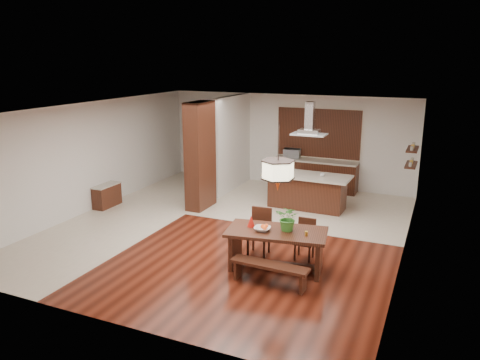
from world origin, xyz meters
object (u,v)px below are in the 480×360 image
at_px(dining_table, 276,241).
at_px(dining_chair_left, 259,232).
at_px(microwave, 292,153).
at_px(island_cup, 322,175).
at_px(dining_chair_right, 304,240).
at_px(range_hood, 310,119).
at_px(hallway_console, 107,196).
at_px(kitchen_island, 307,191).
at_px(fruit_bowl, 262,229).
at_px(pendant_lantern, 278,157).
at_px(dining_bench, 269,274).
at_px(foliage_plant, 288,218).

height_order(dining_table, dining_chair_left, dining_chair_left).
bearing_deg(microwave, island_cup, -61.40).
bearing_deg(dining_chair_right, range_hood, 104.56).
relative_size(hallway_console, kitchen_island, 0.37).
bearing_deg(kitchen_island, fruit_bowl, -84.86).
height_order(dining_table, pendant_lantern, pendant_lantern).
bearing_deg(dining_bench, dining_chair_left, 119.81).
height_order(island_cup, microwave, microwave).
bearing_deg(range_hood, hallway_console, -157.61).
height_order(dining_chair_right, range_hood, range_hood).
xyz_separation_m(foliage_plant, fruit_bowl, (-0.46, -0.20, -0.22)).
xyz_separation_m(dining_bench, kitchen_island, (-0.61, 4.60, 0.29)).
relative_size(dining_chair_left, foliage_plant, 1.93).
relative_size(dining_chair_right, kitchen_island, 0.36).
distance_m(dining_bench, dining_chair_left, 1.39).
relative_size(dining_table, kitchen_island, 0.87).
distance_m(dining_table, range_hood, 4.38).
distance_m(dining_chair_left, kitchen_island, 3.42).
distance_m(pendant_lantern, island_cup, 4.05).
height_order(fruit_bowl, island_cup, island_cup).
bearing_deg(pendant_lantern, hallway_console, 161.93).
xyz_separation_m(pendant_lantern, island_cup, (-0.08, 3.85, -1.24)).
distance_m(dining_chair_right, fruit_bowl, 1.08).
distance_m(dining_chair_left, fruit_bowl, 0.78).
xyz_separation_m(foliage_plant, range_hood, (-0.71, 3.85, 1.42)).
height_order(dining_table, dining_bench, dining_table).
bearing_deg(pendant_lantern, foliage_plant, 20.24).
height_order(dining_chair_left, range_hood, range_hood).
bearing_deg(kitchen_island, dining_chair_left, -89.47).
bearing_deg(dining_table, island_cup, 91.19).
distance_m(island_cup, microwave, 2.50).
distance_m(fruit_bowl, kitchen_island, 4.07).
bearing_deg(hallway_console, foliage_plant, -16.79).
xyz_separation_m(range_hood, microwave, (-1.06, 1.93, -1.37)).
xyz_separation_m(dining_chair_left, microwave, (-0.99, 5.36, 0.60)).
relative_size(pendant_lantern, range_hood, 1.46).
bearing_deg(dining_chair_right, dining_chair_left, -171.20).
bearing_deg(hallway_console, dining_chair_right, -11.12).
distance_m(hallway_console, dining_bench, 6.24).
distance_m(dining_chair_left, pendant_lantern, 1.91).
relative_size(foliage_plant, fruit_bowl, 1.63).
bearing_deg(kitchen_island, pendant_lantern, -81.12).
bearing_deg(foliage_plant, pendant_lantern, -159.76).
xyz_separation_m(hallway_console, foliage_plant, (5.80, -1.75, 0.73)).
height_order(pendant_lantern, microwave, pendant_lantern).
distance_m(dining_table, kitchen_island, 3.95).
bearing_deg(pendant_lantern, dining_bench, -80.74).
bearing_deg(island_cup, dining_chair_left, -98.23).
bearing_deg(pendant_lantern, fruit_bowl, -153.84).
bearing_deg(dining_bench, foliage_plant, 82.86).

